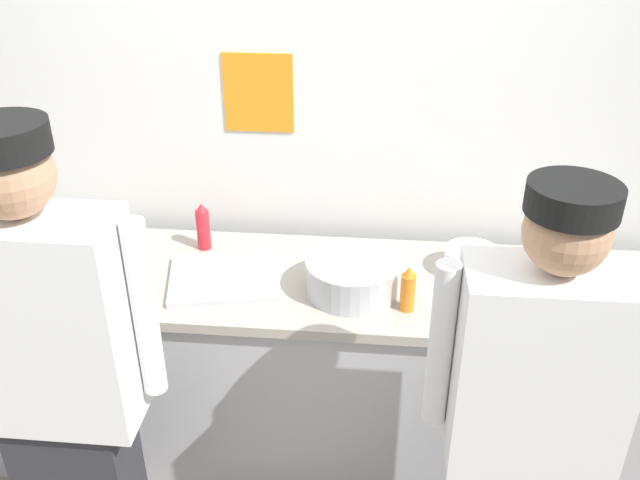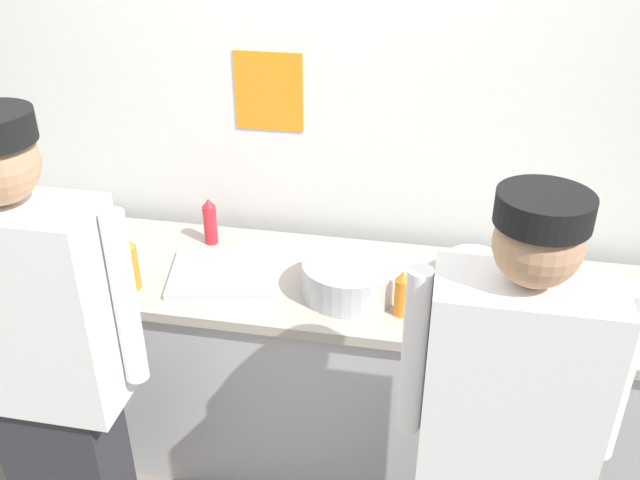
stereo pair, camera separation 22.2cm
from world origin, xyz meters
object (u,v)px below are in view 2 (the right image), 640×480
object	(u,v)px
chef_center	(502,443)
deli_cup	(560,314)
plate_stack_rear	(101,245)
ramekin_red_sauce	(14,228)
ramekin_yellow_sauce	(606,306)
ramekin_orange_sauce	(628,285)
mixing_bowl_steel	(349,278)
sheet_tray	(224,273)
plate_stack_front	(474,269)
chef_near_left	(47,368)
squeeze_bottle_secondary	(402,294)
squeeze_bottle_spare	(131,264)
chefs_knife	(50,240)
squeeze_bottle_primary	(210,222)

from	to	relation	value
chef_center	deli_cup	size ratio (longest dim) A/B	17.67
plate_stack_rear	ramekin_red_sauce	xyz separation A→B (m)	(-0.46, 0.10, -0.02)
ramekin_yellow_sauce	ramekin_orange_sauce	world-z (taller)	same
plate_stack_rear	mixing_bowl_steel	size ratio (longest dim) A/B	0.56
mixing_bowl_steel	ramekin_orange_sauce	xyz separation A→B (m)	(1.03, 0.22, -0.04)
ramekin_red_sauce	deli_cup	distance (m)	2.27
sheet_tray	plate_stack_front	bearing A→B (deg)	9.40
chef_near_left	ramekin_yellow_sauce	world-z (taller)	chef_near_left
plate_stack_rear	sheet_tray	size ratio (longest dim) A/B	0.48
squeeze_bottle_secondary	ramekin_red_sauce	size ratio (longest dim) A/B	1.86
ramekin_yellow_sauce	deli_cup	bearing A→B (deg)	-145.66
squeeze_bottle_spare	ramekin_yellow_sauce	xyz separation A→B (m)	(1.73, 0.18, -0.08)
plate_stack_rear	ramekin_red_sauce	bearing A→B (deg)	167.37
ramekin_yellow_sauce	ramekin_red_sauce	xyz separation A→B (m)	(-2.43, 0.14, 0.00)
ramekin_red_sauce	chefs_knife	bearing A→B (deg)	-12.83
squeeze_bottle_secondary	squeeze_bottle_spare	size ratio (longest dim) A/B	0.84
squeeze_bottle_spare	deli_cup	xyz separation A→B (m)	(1.55, 0.05, -0.06)
mixing_bowl_steel	squeeze_bottle_spare	size ratio (longest dim) A/B	1.65
squeeze_bottle_secondary	chefs_knife	bearing A→B (deg)	170.64
squeeze_bottle_secondary	chefs_knife	size ratio (longest dim) A/B	0.65
squeeze_bottle_spare	ramekin_yellow_sauce	size ratio (longest dim) A/B	2.40
sheet_tray	squeeze_bottle_primary	world-z (taller)	squeeze_bottle_primary
mixing_bowl_steel	squeeze_bottle_spare	bearing A→B (deg)	-171.59
mixing_bowl_steel	chef_center	bearing A→B (deg)	-51.09
sheet_tray	ramekin_yellow_sauce	xyz separation A→B (m)	(1.42, 0.03, 0.01)
chef_near_left	mixing_bowl_steel	world-z (taller)	chef_near_left
chef_center	plate_stack_front	bearing A→B (deg)	95.49
ramekin_yellow_sauce	deli_cup	world-z (taller)	deli_cup
squeeze_bottle_primary	mixing_bowl_steel	bearing A→B (deg)	-23.18
plate_stack_rear	squeeze_bottle_secondary	xyz separation A→B (m)	(1.24, -0.19, 0.04)
deli_cup	mixing_bowl_steel	bearing A→B (deg)	175.04
chef_center	sheet_tray	bearing A→B (deg)	146.25
plate_stack_front	squeeze_bottle_secondary	xyz separation A→B (m)	(-0.25, -0.28, 0.04)
chef_center	squeeze_bottle_spare	size ratio (longest dim) A/B	7.76
deli_cup	ramekin_orange_sauce	bearing A→B (deg)	44.80
plate_stack_front	sheet_tray	world-z (taller)	plate_stack_front
chefs_knife	squeeze_bottle_secondary	bearing A→B (deg)	-9.36
squeeze_bottle_primary	ramekin_red_sauce	distance (m)	0.88
chef_near_left	chefs_knife	size ratio (longest dim) A/B	6.39
ramekin_yellow_sauce	deli_cup	size ratio (longest dim) A/B	0.95
chef_near_left	sheet_tray	bearing A→B (deg)	64.56
sheet_tray	ramekin_red_sauce	distance (m)	1.02
plate_stack_front	deli_cup	xyz separation A→B (m)	(0.29, -0.25, -0.00)
plate_stack_rear	squeeze_bottle_secondary	distance (m)	1.26
plate_stack_front	ramekin_orange_sauce	bearing A→B (deg)	3.29
chef_center	squeeze_bottle_spare	bearing A→B (deg)	157.85
ramekin_orange_sauce	plate_stack_rear	bearing A→B (deg)	-176.47
squeeze_bottle_primary	deli_cup	bearing A→B (deg)	-13.68
squeeze_bottle_primary	deli_cup	size ratio (longest dim) A/B	2.20
squeeze_bottle_primary	ramekin_red_sauce	world-z (taller)	squeeze_bottle_primary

